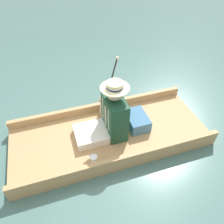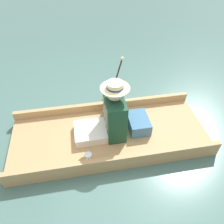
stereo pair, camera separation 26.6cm
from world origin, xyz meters
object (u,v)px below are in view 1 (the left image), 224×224
Objects in this scene: wine_glass at (94,159)px; walking_cane at (111,82)px; teddy_bear at (104,105)px; seated_person at (110,117)px.

walking_cane is (0.82, -0.47, 0.41)m from wine_glass.
walking_cane reaches higher than teddy_bear.
walking_cane reaches higher than seated_person.
teddy_bear is 0.36m from walking_cane.
wine_glass is 0.15× the size of walking_cane.
seated_person is 0.91× the size of walking_cane.
walking_cane reaches higher than wine_glass.
seated_person is 2.12× the size of teddy_bear.
walking_cane is (0.41, -0.15, 0.22)m from seated_person.
walking_cane is at bearing -29.50° from wine_glass.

